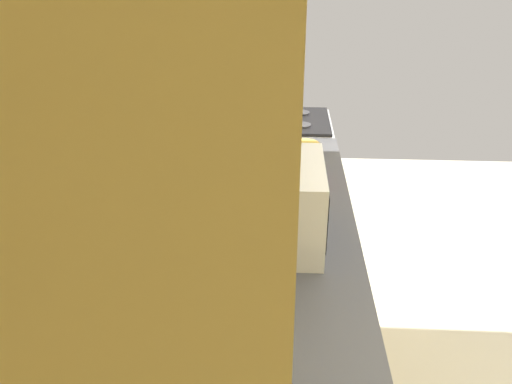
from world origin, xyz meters
TOP-DOWN VIEW (x-y plane):
  - wall_back at (0.00, 1.61)m, footprint 4.13×0.12m
  - upper_cabinets at (-0.33, 1.39)m, footprint 2.42×0.31m
  - oven_range at (1.64, 1.24)m, footprint 0.60×0.63m
  - microwave at (0.12, 1.26)m, footprint 0.47×0.36m
  - bowl at (1.10, 1.13)m, footprint 0.18×0.18m
  - kettle at (0.72, 1.13)m, footprint 0.20×0.15m

SIDE VIEW (x-z plane):
  - oven_range at x=1.64m, z-range -0.07..1.00m
  - bowl at x=1.10m, z-range 0.90..0.95m
  - kettle at x=0.72m, z-range 0.88..1.05m
  - microwave at x=0.12m, z-range 0.89..1.23m
  - wall_back at x=0.00m, z-range 0.00..2.75m
  - upper_cabinets at x=-0.33m, z-range 1.49..2.22m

